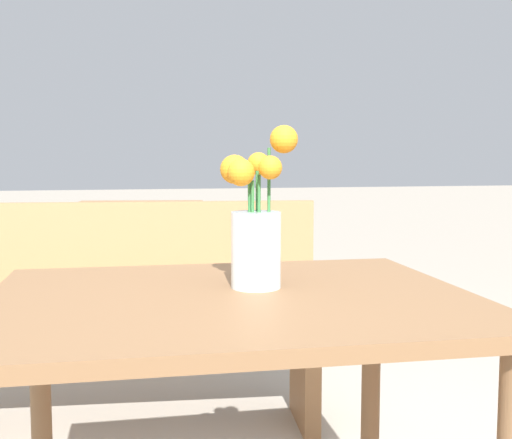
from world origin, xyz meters
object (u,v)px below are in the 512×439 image
at_px(flower_vase, 256,231).
at_px(table_front, 233,344).
at_px(bench_near, 116,308).
at_px(table_back, 135,226).

bearing_deg(flower_vase, table_front, -137.74).
distance_m(table_front, bench_near, 1.20).
height_order(flower_vase, bench_near, flower_vase).
relative_size(bench_near, table_back, 1.63).
relative_size(table_front, flower_vase, 2.91).
height_order(table_front, flower_vase, flower_vase).
xyz_separation_m(flower_vase, table_back, (-0.17, 2.34, -0.23)).
bearing_deg(table_back, table_front, -87.43).
height_order(flower_vase, table_back, flower_vase).
distance_m(flower_vase, table_back, 2.36).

